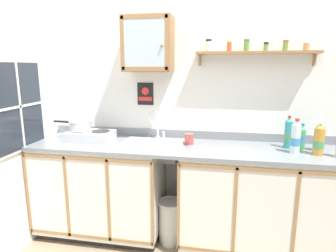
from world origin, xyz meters
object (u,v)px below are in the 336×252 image
(sink, at_px, (153,147))
(hot_plate_stove, at_px, (90,136))
(mug, at_px, (189,139))
(bottle_detergent_teal_3, at_px, (288,134))
(warning_sign, at_px, (145,94))
(bottle_water_blue_4, at_px, (320,137))
(saucepan, at_px, (80,125))
(bottle_soda_green_1, at_px, (301,138))
(bottle_juice_amber_0, at_px, (319,140))
(bottle_water_clear_2, at_px, (296,138))
(wall_cabinet, at_px, (148,44))
(trash_bin, at_px, (171,221))

(sink, bearing_deg, hot_plate_stove, -179.77)
(mug, bearing_deg, hot_plate_stove, -177.64)
(bottle_detergent_teal_3, distance_m, warning_sign, 1.37)
(bottle_water_blue_4, relative_size, mug, 2.22)
(saucepan, distance_m, bottle_soda_green_1, 2.02)
(sink, bearing_deg, bottle_juice_amber_0, -3.90)
(saucepan, distance_m, bottle_water_clear_2, 1.95)
(hot_plate_stove, xyz_separation_m, saucepan, (-0.11, 0.02, 0.10))
(warning_sign, bearing_deg, saucepan, -157.83)
(hot_plate_stove, bearing_deg, bottle_juice_amber_0, -2.62)
(saucepan, relative_size, warning_sign, 1.81)
(saucepan, distance_m, wall_cabinet, 1.01)
(bottle_soda_green_1, bearing_deg, trash_bin, -173.76)
(bottle_water_clear_2, bearing_deg, wall_cabinet, 170.74)
(hot_plate_stove, xyz_separation_m, mug, (0.95, 0.04, 0.00))
(bottle_detergent_teal_3, xyz_separation_m, trash_bin, (-1.01, -0.15, -0.85))
(saucepan, distance_m, bottle_detergent_teal_3, 1.92)
(hot_plate_stove, relative_size, warning_sign, 1.99)
(sink, distance_m, saucepan, 0.75)
(warning_sign, distance_m, trash_bin, 1.24)
(hot_plate_stove, distance_m, saucepan, 0.15)
(wall_cabinet, bearing_deg, bottle_juice_amber_0, -8.73)
(sink, bearing_deg, bottle_detergent_teal_3, 3.43)
(bottle_soda_green_1, xyz_separation_m, bottle_water_clear_2, (-0.08, -0.12, 0.02))
(trash_bin, bearing_deg, hot_plate_stove, 174.46)
(wall_cabinet, bearing_deg, bottle_soda_green_1, -3.72)
(bottle_soda_green_1, relative_size, bottle_water_blue_4, 0.83)
(hot_plate_stove, height_order, wall_cabinet, wall_cabinet)
(hot_plate_stove, relative_size, bottle_water_clear_2, 1.50)
(hot_plate_stove, bearing_deg, warning_sign, 28.44)
(mug, bearing_deg, trash_bin, -141.69)
(bottle_water_clear_2, distance_m, bottle_detergent_teal_3, 0.15)
(sink, relative_size, bottle_juice_amber_0, 2.00)
(sink, height_order, trash_bin, sink)
(bottle_soda_green_1, distance_m, wall_cabinet, 1.57)
(sink, relative_size, mug, 4.48)
(sink, relative_size, wall_cabinet, 1.13)
(hot_plate_stove, height_order, bottle_soda_green_1, bottle_soda_green_1)
(saucepan, height_order, mug, saucepan)
(wall_cabinet, relative_size, trash_bin, 1.18)
(sink, height_order, bottle_detergent_teal_3, same)
(hot_plate_stove, relative_size, trash_bin, 1.06)
(warning_sign, bearing_deg, trash_bin, -47.04)
(bottle_soda_green_1, bearing_deg, hot_plate_stove, -178.70)
(bottle_juice_amber_0, height_order, warning_sign, warning_sign)
(sink, bearing_deg, bottle_soda_green_1, 1.81)
(bottle_water_blue_4, xyz_separation_m, warning_sign, (-1.57, 0.24, 0.31))
(mug, bearing_deg, sink, -173.60)
(bottle_detergent_teal_3, height_order, bottle_water_blue_4, bottle_detergent_teal_3)
(sink, bearing_deg, warning_sign, 118.10)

